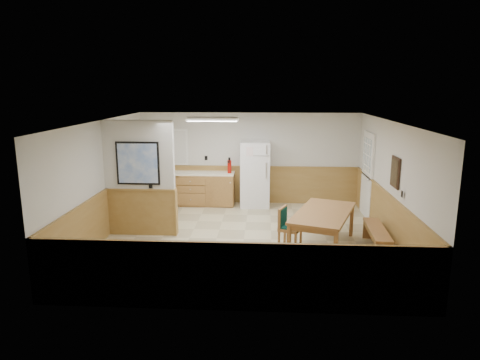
# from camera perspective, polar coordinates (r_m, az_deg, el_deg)

# --- Properties ---
(ground) EXTENTS (6.00, 6.00, 0.00)m
(ground) POSITION_cam_1_polar(r_m,az_deg,el_deg) (9.21, 0.52, -7.87)
(ground) COLOR #C9BB90
(ground) RESTS_ON ground
(ceiling) EXTENTS (6.00, 6.00, 0.02)m
(ceiling) POSITION_cam_1_polar(r_m,az_deg,el_deg) (8.67, 0.55, 7.83)
(ceiling) COLOR white
(ceiling) RESTS_ON back_wall
(back_wall) EXTENTS (6.00, 0.02, 2.50)m
(back_wall) POSITION_cam_1_polar(r_m,az_deg,el_deg) (11.80, 1.26, 2.91)
(back_wall) COLOR silver
(back_wall) RESTS_ON ground
(right_wall) EXTENTS (0.02, 6.00, 2.50)m
(right_wall) POSITION_cam_1_polar(r_m,az_deg,el_deg) (9.21, 19.51, -0.48)
(right_wall) COLOR silver
(right_wall) RESTS_ON ground
(left_wall) EXTENTS (0.02, 6.00, 2.50)m
(left_wall) POSITION_cam_1_polar(r_m,az_deg,el_deg) (9.49, -17.88, -0.01)
(left_wall) COLOR silver
(left_wall) RESTS_ON ground
(wainscot_back) EXTENTS (6.00, 0.04, 1.00)m
(wainscot_back) POSITION_cam_1_polar(r_m,az_deg,el_deg) (11.93, 1.24, -0.67)
(wainscot_back) COLOR #A47E41
(wainscot_back) RESTS_ON ground
(wainscot_right) EXTENTS (0.04, 6.00, 1.00)m
(wainscot_right) POSITION_cam_1_polar(r_m,az_deg,el_deg) (9.39, 19.07, -4.94)
(wainscot_right) COLOR #A47E41
(wainscot_right) RESTS_ON ground
(wainscot_left) EXTENTS (0.04, 6.00, 1.00)m
(wainscot_left) POSITION_cam_1_polar(r_m,az_deg,el_deg) (9.66, -17.48, -4.36)
(wainscot_left) COLOR #A47E41
(wainscot_left) RESTS_ON ground
(partition_wall) EXTENTS (1.50, 0.20, 2.50)m
(partition_wall) POSITION_cam_1_polar(r_m,az_deg,el_deg) (9.43, -13.20, 0.08)
(partition_wall) COLOR silver
(partition_wall) RESTS_ON ground
(kitchen_counter) EXTENTS (2.20, 0.61, 1.00)m
(kitchen_counter) POSITION_cam_1_polar(r_m,az_deg,el_deg) (11.75, -4.72, -1.10)
(kitchen_counter) COLOR #9F7138
(kitchen_counter) RESTS_ON ground
(exterior_door) EXTENTS (0.07, 1.02, 2.15)m
(exterior_door) POSITION_cam_1_polar(r_m,az_deg,el_deg) (11.04, 16.59, 0.69)
(exterior_door) COLOR white
(exterior_door) RESTS_ON ground
(kitchen_window) EXTENTS (0.80, 0.04, 1.00)m
(kitchen_window) POSITION_cam_1_polar(r_m,az_deg,el_deg) (11.99, -8.85, 4.37)
(kitchen_window) COLOR white
(kitchen_window) RESTS_ON back_wall
(wall_painting) EXTENTS (0.04, 0.50, 0.60)m
(wall_painting) POSITION_cam_1_polar(r_m,az_deg,el_deg) (8.86, 19.96, 0.99)
(wall_painting) COLOR #332014
(wall_painting) RESTS_ON right_wall
(fluorescent_fixture) EXTENTS (1.20, 0.30, 0.09)m
(fluorescent_fixture) POSITION_cam_1_polar(r_m,az_deg,el_deg) (10.04, -3.69, 8.11)
(fluorescent_fixture) COLOR white
(fluorescent_fixture) RESTS_ON ceiling
(refrigerator) EXTENTS (0.81, 0.74, 1.76)m
(refrigerator) POSITION_cam_1_polar(r_m,az_deg,el_deg) (11.50, 1.97, 0.77)
(refrigerator) COLOR white
(refrigerator) RESTS_ON ground
(dining_table) EXTENTS (1.58, 2.18, 0.75)m
(dining_table) POSITION_cam_1_polar(r_m,az_deg,el_deg) (8.70, 11.05, -4.73)
(dining_table) COLOR #A3663C
(dining_table) RESTS_ON ground
(dining_bench) EXTENTS (0.41, 1.50, 0.45)m
(dining_bench) POSITION_cam_1_polar(r_m,az_deg,el_deg) (8.92, 17.78, -6.85)
(dining_bench) COLOR #A3663C
(dining_bench) RESTS_ON ground
(dining_chair) EXTENTS (0.65, 0.55, 0.85)m
(dining_chair) POSITION_cam_1_polar(r_m,az_deg,el_deg) (8.60, 6.21, -5.93)
(dining_chair) COLOR #A3663C
(dining_chair) RESTS_ON ground
(fire_extinguisher) EXTENTS (0.12, 0.12, 0.43)m
(fire_extinguisher) POSITION_cam_1_polar(r_m,az_deg,el_deg) (11.51, -1.42, 1.84)
(fire_extinguisher) COLOR #A81109
(fire_extinguisher) RESTS_ON kitchen_counter
(soap_bottle) EXTENTS (0.07, 0.07, 0.19)m
(soap_bottle) POSITION_cam_1_polar(r_m,az_deg,el_deg) (11.87, -10.10, 1.52)
(soap_bottle) COLOR #188838
(soap_bottle) RESTS_ON kitchen_counter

